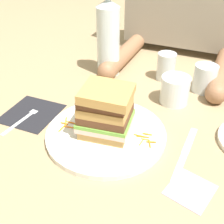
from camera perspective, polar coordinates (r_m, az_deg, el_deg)
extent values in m
plane|color=#9E8460|center=(0.72, -0.25, -3.51)|extent=(3.00, 3.00, 0.00)
cylinder|color=white|center=(0.70, -1.00, -4.46)|extent=(0.30, 0.30, 0.01)
cube|color=tan|center=(0.69, -1.02, -3.30)|extent=(0.12, 0.11, 0.02)
cube|color=beige|center=(0.68, -1.03, -2.16)|extent=(0.14, 0.12, 0.01)
cube|color=#6BA83D|center=(0.67, -1.04, -1.42)|extent=(0.14, 0.12, 0.01)
cube|color=#56331E|center=(0.66, -1.06, -0.41)|extent=(0.13, 0.12, 0.02)
cube|color=tan|center=(0.65, -1.07, 1.09)|extent=(0.12, 0.11, 0.02)
cube|color=#56331E|center=(0.64, -1.09, 2.56)|extent=(0.12, 0.11, 0.02)
cube|color=tan|center=(0.62, -1.04, 3.80)|extent=(0.13, 0.11, 0.03)
cylinder|color=orange|center=(0.73, -9.68, -2.28)|extent=(0.02, 0.01, 0.00)
cylinder|color=orange|center=(0.73, -8.36, -2.10)|extent=(0.02, 0.00, 0.00)
cylinder|color=orange|center=(0.74, -9.36, -1.71)|extent=(0.01, 0.03, 0.00)
cylinder|color=orange|center=(0.71, -10.03, -3.15)|extent=(0.00, 0.03, 0.00)
cylinder|color=orange|center=(0.71, -8.58, -3.05)|extent=(0.03, 0.01, 0.00)
cylinder|color=orange|center=(0.67, 6.71, -5.52)|extent=(0.02, 0.01, 0.00)
cylinder|color=orange|center=(0.66, 5.94, -6.16)|extent=(0.00, 0.02, 0.00)
cylinder|color=orange|center=(0.68, 6.28, -5.02)|extent=(0.03, 0.01, 0.00)
cylinder|color=orange|center=(0.67, 7.96, -6.04)|extent=(0.02, 0.01, 0.00)
cylinder|color=orange|center=(0.68, 7.05, -4.72)|extent=(0.02, 0.01, 0.00)
cylinder|color=orange|center=(0.66, 7.64, -6.37)|extent=(0.01, 0.03, 0.00)
cylinder|color=orange|center=(0.68, 5.63, -4.80)|extent=(0.03, 0.01, 0.00)
cube|color=black|center=(0.81, -15.98, -0.20)|extent=(0.14, 0.15, 0.00)
cube|color=silver|center=(0.78, -18.69, -2.04)|extent=(0.02, 0.11, 0.00)
cube|color=silver|center=(0.81, -15.64, 0.26)|extent=(0.02, 0.02, 0.00)
cylinder|color=silver|center=(0.82, -13.93, 1.06)|extent=(0.01, 0.04, 0.00)
cylinder|color=silver|center=(0.83, -14.22, 1.16)|extent=(0.01, 0.04, 0.00)
cylinder|color=silver|center=(0.83, -14.52, 1.26)|extent=(0.01, 0.04, 0.00)
cylinder|color=silver|center=(0.83, -14.81, 1.37)|extent=(0.01, 0.04, 0.00)
cube|color=silver|center=(0.64, 13.48, -10.86)|extent=(0.02, 0.10, 0.00)
cube|color=silver|center=(0.71, 15.50, -5.56)|extent=(0.02, 0.11, 0.00)
cylinder|color=white|center=(0.83, 12.64, 4.39)|extent=(0.08, 0.08, 0.08)
cylinder|color=#E55638|center=(0.84, 12.52, 3.61)|extent=(0.08, 0.08, 0.05)
cylinder|color=silver|center=(0.95, -0.78, 14.03)|extent=(0.08, 0.08, 0.22)
cone|color=silver|center=(0.91, -0.84, 21.28)|extent=(0.08, 0.08, 0.02)
cylinder|color=silver|center=(0.95, 10.91, 9.08)|extent=(0.06, 0.06, 0.09)
cylinder|color=silver|center=(0.91, 18.28, 6.51)|extent=(0.07, 0.07, 0.09)
cube|color=pink|center=(0.60, 15.62, -14.94)|extent=(0.10, 0.11, 0.00)
cylinder|color=#936647|center=(1.06, 2.35, 11.51)|extent=(0.06, 0.30, 0.06)
cylinder|color=#936647|center=(1.00, 21.38, 7.54)|extent=(0.06, 0.30, 0.06)
sphere|color=#936647|center=(0.94, -1.09, 8.26)|extent=(0.06, 0.06, 0.06)
sphere|color=#936647|center=(0.87, 20.35, 3.58)|extent=(0.06, 0.06, 0.06)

